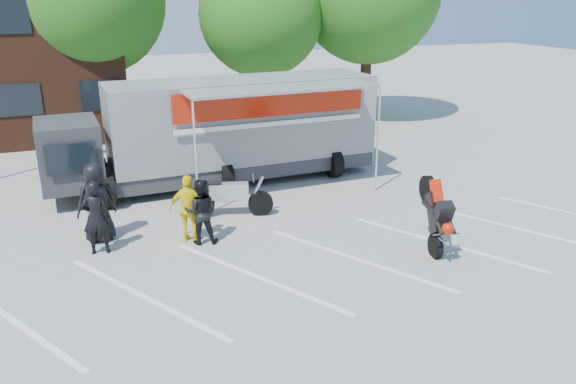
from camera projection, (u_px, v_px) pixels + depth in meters
ground at (263, 300)px, 11.14m from camera, size 100.00×100.00×0.00m
parking_bay_lines at (248, 278)px, 12.02m from camera, size 18.09×13.33×0.01m
tree_mid at (261, 14)px, 24.40m from camera, size 5.44×5.44×7.68m
transporter_truck at (231, 180)px, 18.37m from camera, size 10.48×5.40×3.27m
parked_motorcycle at (232, 216)px, 15.40m from camera, size 2.45×1.37×1.22m
stunt_bike_rider at (424, 245)px, 13.58m from camera, size 1.10×1.78×1.94m
spectator_leather_a at (97, 203)px, 13.57m from camera, size 1.07×0.80×1.98m
spectator_leather_b at (96, 217)px, 12.92m from camera, size 0.70×0.50×1.78m
spectator_leather_c at (201, 212)px, 13.49m from camera, size 0.92×0.79×1.62m
spectator_hivis at (189, 209)px, 13.59m from camera, size 1.07×0.77×1.68m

